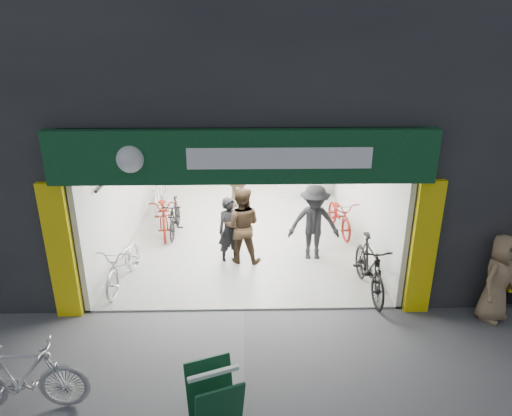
{
  "coord_description": "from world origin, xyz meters",
  "views": [
    {
      "loc": [
        0.06,
        -7.39,
        4.95
      ],
      "look_at": [
        0.26,
        1.5,
        1.51
      ],
      "focal_mm": 32.0,
      "sensor_mm": 36.0,
      "label": 1
    }
  ],
  "objects_px": {
    "bike_left_front": "(123,263)",
    "pedestrian_near": "(498,278)",
    "parked_bike": "(21,377)",
    "sandwich_board": "(215,401)",
    "bike_right_front": "(369,267)"
  },
  "relations": [
    {
      "from": "bike_left_front",
      "to": "pedestrian_near",
      "type": "relative_size",
      "value": 1.13
    },
    {
      "from": "parked_bike",
      "to": "pedestrian_near",
      "type": "xyz_separation_m",
      "value": [
        7.61,
        2.01,
        0.29
      ]
    },
    {
      "from": "sandwich_board",
      "to": "pedestrian_near",
      "type": "bearing_deg",
      "value": 6.38
    },
    {
      "from": "bike_left_front",
      "to": "sandwich_board",
      "type": "height_order",
      "value": "sandwich_board"
    },
    {
      "from": "pedestrian_near",
      "to": "sandwich_board",
      "type": "relative_size",
      "value": 1.72
    },
    {
      "from": "bike_right_front",
      "to": "bike_left_front",
      "type": "bearing_deg",
      "value": 173.02
    },
    {
      "from": "bike_left_front",
      "to": "pedestrian_near",
      "type": "xyz_separation_m",
      "value": [
        7.06,
        -1.38,
        0.34
      ]
    },
    {
      "from": "pedestrian_near",
      "to": "sandwich_board",
      "type": "height_order",
      "value": "pedestrian_near"
    },
    {
      "from": "bike_right_front",
      "to": "parked_bike",
      "type": "xyz_separation_m",
      "value": [
        -5.55,
        -2.94,
        -0.04
      ]
    },
    {
      "from": "bike_right_front",
      "to": "pedestrian_near",
      "type": "bearing_deg",
      "value": -25.94
    },
    {
      "from": "parked_bike",
      "to": "sandwich_board",
      "type": "distance_m",
      "value": 2.72
    },
    {
      "from": "parked_bike",
      "to": "pedestrian_near",
      "type": "relative_size",
      "value": 1.09
    },
    {
      "from": "bike_left_front",
      "to": "sandwich_board",
      "type": "distance_m",
      "value": 4.42
    },
    {
      "from": "parked_bike",
      "to": "pedestrian_near",
      "type": "bearing_deg",
      "value": -77.43
    },
    {
      "from": "bike_left_front",
      "to": "sandwich_board",
      "type": "relative_size",
      "value": 1.94
    }
  ]
}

